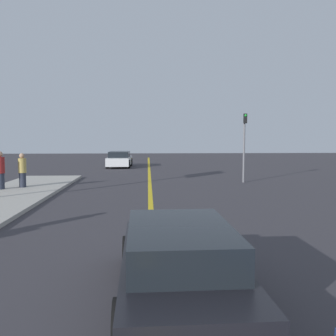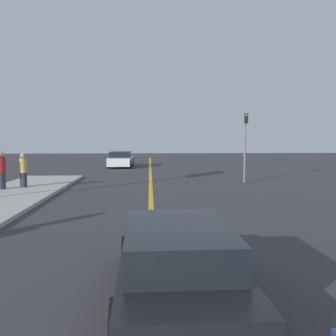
# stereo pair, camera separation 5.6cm
# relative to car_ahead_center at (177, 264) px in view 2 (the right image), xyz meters

# --- Properties ---
(road_center_line) EXTENTS (0.20, 60.00, 0.01)m
(road_center_line) POSITION_rel_car_ahead_center_xyz_m (-0.38, 11.34, -0.64)
(road_center_line) COLOR gold
(road_center_line) RESTS_ON ground_plane
(car_ahead_center) EXTENTS (2.00, 4.68, 1.32)m
(car_ahead_center) POSITION_rel_car_ahead_center_xyz_m (0.00, 0.00, 0.00)
(car_ahead_center) COLOR black
(car_ahead_center) RESTS_ON ground_plane
(car_far_distant) EXTENTS (2.10, 4.59, 1.38)m
(car_far_distant) POSITION_rel_car_ahead_center_xyz_m (-2.95, 26.96, 0.03)
(car_far_distant) COLOR silver
(car_far_distant) RESTS_ON ground_plane
(pedestrian_far_standing) EXTENTS (0.44, 0.44, 1.83)m
(pedestrian_far_standing) POSITION_rel_car_ahead_center_xyz_m (-7.58, 12.47, 0.41)
(pedestrian_far_standing) COLOR #282D3D
(pedestrian_far_standing) RESTS_ON sidewalk_left
(pedestrian_by_sign) EXTENTS (0.39, 0.39, 1.70)m
(pedestrian_by_sign) POSITION_rel_car_ahead_center_xyz_m (-6.75, 13.11, 0.35)
(pedestrian_by_sign) COLOR #282D3D
(pedestrian_by_sign) RESTS_ON sidewalk_left
(traffic_light) EXTENTS (0.18, 0.40, 3.98)m
(traffic_light) POSITION_rel_car_ahead_center_xyz_m (5.09, 15.54, 1.80)
(traffic_light) COLOR slate
(traffic_light) RESTS_ON ground_plane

